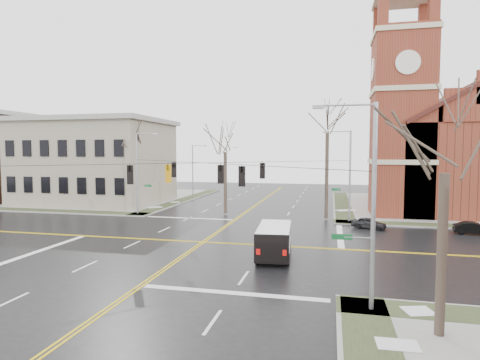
% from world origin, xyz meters
% --- Properties ---
extents(ground, '(120.00, 120.00, 0.00)m').
position_xyz_m(ground, '(0.00, 0.00, 0.00)').
color(ground, black).
rests_on(ground, ground).
extents(sidewalks, '(80.00, 80.00, 0.17)m').
position_xyz_m(sidewalks, '(0.00, 0.00, 0.08)').
color(sidewalks, gray).
rests_on(sidewalks, ground).
extents(road_markings, '(100.00, 100.00, 0.01)m').
position_xyz_m(road_markings, '(0.00, 0.00, 0.01)').
color(road_markings, gold).
rests_on(road_markings, ground).
extents(church, '(24.28, 27.48, 27.50)m').
position_xyz_m(church, '(24.76, 24.78, 8.43)').
color(church, maroon).
rests_on(church, ground).
extents(civic_building_a, '(18.00, 14.00, 11.00)m').
position_xyz_m(civic_building_a, '(-22.00, 20.00, 5.50)').
color(civic_building_a, gray).
rests_on(civic_building_a, ground).
extents(signal_pole_ne, '(2.75, 0.22, 9.00)m').
position_xyz_m(signal_pole_ne, '(11.32, 11.50, 4.95)').
color(signal_pole_ne, gray).
rests_on(signal_pole_ne, ground).
extents(signal_pole_nw, '(2.75, 0.22, 9.00)m').
position_xyz_m(signal_pole_nw, '(-11.32, 11.50, 4.95)').
color(signal_pole_nw, gray).
rests_on(signal_pole_nw, ground).
extents(signal_pole_se, '(2.75, 0.22, 9.00)m').
position_xyz_m(signal_pole_se, '(11.32, -11.50, 4.95)').
color(signal_pole_se, gray).
rests_on(signal_pole_se, ground).
extents(span_wires, '(23.02, 23.02, 0.03)m').
position_xyz_m(span_wires, '(0.00, 0.00, 6.20)').
color(span_wires, black).
rests_on(span_wires, ground).
extents(traffic_signals, '(8.21, 8.26, 1.30)m').
position_xyz_m(traffic_signals, '(-0.00, -0.67, 5.45)').
color(traffic_signals, black).
rests_on(traffic_signals, ground).
extents(streetlight_north_a, '(2.30, 0.20, 8.00)m').
position_xyz_m(streetlight_north_a, '(-10.65, 28.00, 4.47)').
color(streetlight_north_a, gray).
rests_on(streetlight_north_a, ground).
extents(streetlight_north_b, '(2.30, 0.20, 8.00)m').
position_xyz_m(streetlight_north_b, '(-10.65, 48.00, 4.47)').
color(streetlight_north_b, gray).
rests_on(streetlight_north_b, ground).
extents(cargo_van, '(2.54, 5.64, 2.09)m').
position_xyz_m(cargo_van, '(6.03, -3.00, 1.23)').
color(cargo_van, white).
rests_on(cargo_van, ground).
extents(parked_car_a, '(3.32, 2.37, 1.05)m').
position_xyz_m(parked_car_a, '(13.14, 8.64, 0.53)').
color(parked_car_a, black).
rests_on(parked_car_a, ground).
extents(parked_car_b, '(3.40, 1.58, 1.08)m').
position_xyz_m(parked_car_b, '(21.68, 7.90, 0.54)').
color(parked_car_b, black).
rests_on(parked_car_b, ground).
extents(tree_nw_far, '(4.00, 4.00, 10.92)m').
position_xyz_m(tree_nw_far, '(-13.29, 13.93, 7.91)').
color(tree_nw_far, '#3C3226').
rests_on(tree_nw_far, ground).
extents(tree_nw_near, '(4.00, 4.00, 10.33)m').
position_xyz_m(tree_nw_near, '(-1.91, 13.93, 7.49)').
color(tree_nw_near, '#3C3226').
rests_on(tree_nw_near, ground).
extents(tree_ne, '(4.00, 4.00, 13.53)m').
position_xyz_m(tree_ne, '(9.24, 12.77, 9.77)').
color(tree_ne, '#3C3226').
rests_on(tree_ne, ground).
extents(tree_se, '(4.00, 4.00, 9.17)m').
position_xyz_m(tree_se, '(13.76, -13.51, 6.67)').
color(tree_se, '#3C3226').
rests_on(tree_se, ground).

